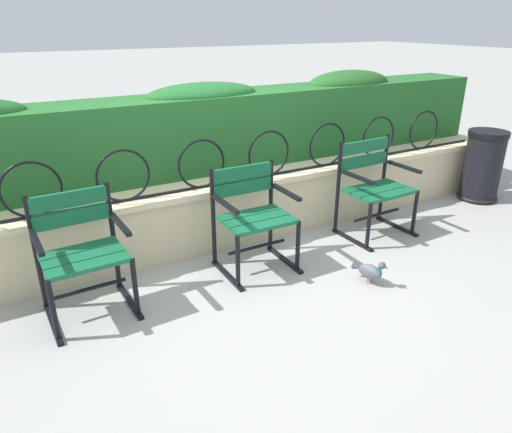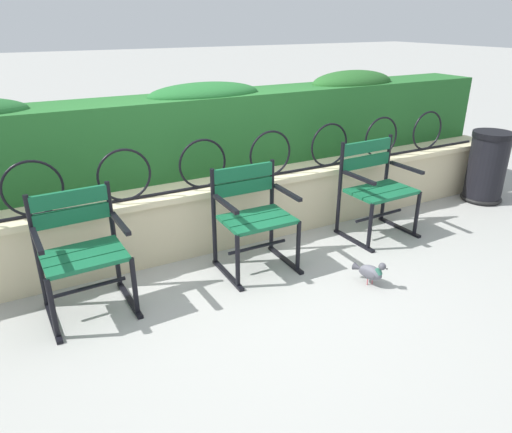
% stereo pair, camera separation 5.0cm
% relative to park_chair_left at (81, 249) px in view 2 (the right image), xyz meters
% --- Properties ---
extents(ground_plane, '(60.00, 60.00, 0.00)m').
position_rel_park_chair_left_xyz_m(ground_plane, '(1.21, -0.38, -0.46)').
color(ground_plane, '#9E9E99').
extents(stone_wall, '(6.87, 0.41, 0.58)m').
position_rel_park_chair_left_xyz_m(stone_wall, '(1.21, 0.52, -0.16)').
color(stone_wall, beige).
rests_on(stone_wall, ground).
extents(iron_arch_fence, '(6.34, 0.02, 0.42)m').
position_rel_park_chair_left_xyz_m(iron_arch_fence, '(1.10, 0.45, 0.31)').
color(iron_arch_fence, black).
rests_on(iron_arch_fence, stone_wall).
extents(hedge_row, '(6.74, 0.55, 0.82)m').
position_rel_park_chair_left_xyz_m(hedge_row, '(1.22, 0.97, 0.51)').
color(hedge_row, '#236028').
rests_on(hedge_row, stone_wall).
extents(park_chair_left, '(0.58, 0.54, 0.85)m').
position_rel_park_chair_left_xyz_m(park_chair_left, '(0.00, 0.00, 0.00)').
color(park_chair_left, '#145B38').
rests_on(park_chair_left, ground).
extents(park_chair_centre, '(0.58, 0.52, 0.83)m').
position_rel_park_chair_left_xyz_m(park_chair_centre, '(1.31, -0.01, -0.00)').
color(park_chair_centre, '#145B38').
rests_on(park_chair_centre, ground).
extents(park_chair_right, '(0.64, 0.54, 0.88)m').
position_rel_park_chair_left_xyz_m(park_chair_right, '(2.62, 0.02, 0.01)').
color(park_chair_right, '#145B38').
rests_on(park_chair_right, ground).
extents(pigeon_near_chairs, '(0.15, 0.29, 0.22)m').
position_rel_park_chair_left_xyz_m(pigeon_near_chairs, '(1.96, -0.71, -0.35)').
color(pigeon_near_chairs, '#5B5B66').
rests_on(pigeon_near_chairs, ground).
extents(trash_bin, '(0.44, 0.44, 0.78)m').
position_rel_park_chair_left_xyz_m(trash_bin, '(4.29, 0.10, -0.09)').
color(trash_bin, black).
rests_on(trash_bin, ground).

